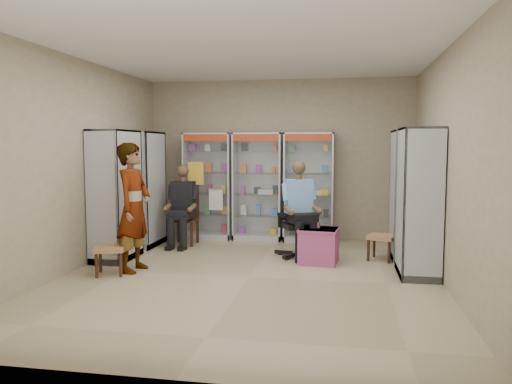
% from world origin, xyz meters
% --- Properties ---
extents(floor, '(6.00, 6.00, 0.00)m').
position_xyz_m(floor, '(0.00, 0.00, 0.00)').
color(floor, tan).
rests_on(floor, ground).
extents(room_shell, '(5.02, 6.02, 3.01)m').
position_xyz_m(room_shell, '(0.00, 0.00, 1.97)').
color(room_shell, tan).
rests_on(room_shell, ground).
extents(cabinet_back_left, '(0.90, 0.50, 2.00)m').
position_xyz_m(cabinet_back_left, '(-1.30, 2.73, 1.00)').
color(cabinet_back_left, '#B9BBC1').
rests_on(cabinet_back_left, floor).
extents(cabinet_back_mid, '(0.90, 0.50, 2.00)m').
position_xyz_m(cabinet_back_mid, '(-0.35, 2.73, 1.00)').
color(cabinet_back_mid, silver).
rests_on(cabinet_back_mid, floor).
extents(cabinet_back_right, '(0.90, 0.50, 2.00)m').
position_xyz_m(cabinet_back_right, '(0.60, 2.73, 1.00)').
color(cabinet_back_right, '#A7ABAE').
rests_on(cabinet_back_right, floor).
extents(cabinet_right_far, '(0.90, 0.50, 2.00)m').
position_xyz_m(cabinet_right_far, '(2.23, 1.60, 1.00)').
color(cabinet_right_far, silver).
rests_on(cabinet_right_far, floor).
extents(cabinet_right_near, '(0.90, 0.50, 2.00)m').
position_xyz_m(cabinet_right_near, '(2.23, 0.50, 1.00)').
color(cabinet_right_near, '#AFB3B7').
rests_on(cabinet_right_near, floor).
extents(cabinet_left_far, '(0.90, 0.50, 2.00)m').
position_xyz_m(cabinet_left_far, '(-2.23, 1.80, 1.00)').
color(cabinet_left_far, silver).
rests_on(cabinet_left_far, floor).
extents(cabinet_left_near, '(0.90, 0.50, 2.00)m').
position_xyz_m(cabinet_left_near, '(-2.23, 0.70, 1.00)').
color(cabinet_left_near, '#ABACB2').
rests_on(cabinet_left_near, floor).
extents(wooden_chair, '(0.42, 0.42, 0.94)m').
position_xyz_m(wooden_chair, '(-1.55, 2.00, 0.47)').
color(wooden_chair, '#311D13').
rests_on(wooden_chair, floor).
extents(seated_customer, '(0.44, 0.60, 1.34)m').
position_xyz_m(seated_customer, '(-1.55, 1.95, 0.67)').
color(seated_customer, black).
rests_on(seated_customer, floor).
extents(office_chair, '(0.81, 0.81, 1.12)m').
position_xyz_m(office_chair, '(0.53, 1.39, 0.56)').
color(office_chair, black).
rests_on(office_chair, floor).
extents(seated_shopkeeper, '(0.70, 0.79, 1.43)m').
position_xyz_m(seated_shopkeeper, '(0.53, 1.34, 0.72)').
color(seated_shopkeeper, '#7192E0').
rests_on(seated_shopkeeper, floor).
extents(pink_trunk, '(0.60, 0.58, 0.53)m').
position_xyz_m(pink_trunk, '(0.88, 0.99, 0.26)').
color(pink_trunk, '#B64894').
rests_on(pink_trunk, floor).
extents(tea_glass, '(0.07, 0.07, 0.09)m').
position_xyz_m(tea_glass, '(0.86, 1.02, 0.57)').
color(tea_glass, '#571B07').
rests_on(tea_glass, pink_trunk).
extents(woven_stool_a, '(0.50, 0.50, 0.39)m').
position_xyz_m(woven_stool_a, '(1.82, 1.33, 0.20)').
color(woven_stool_a, '#A38A45').
rests_on(woven_stool_a, floor).
extents(woven_stool_b, '(0.49, 0.49, 0.39)m').
position_xyz_m(woven_stool_b, '(-1.90, -0.19, 0.20)').
color(woven_stool_b, '#A78946').
rests_on(woven_stool_b, floor).
extents(standing_man, '(0.48, 0.69, 1.80)m').
position_xyz_m(standing_man, '(-1.66, 0.06, 0.90)').
color(standing_man, '#97989A').
rests_on(standing_man, floor).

